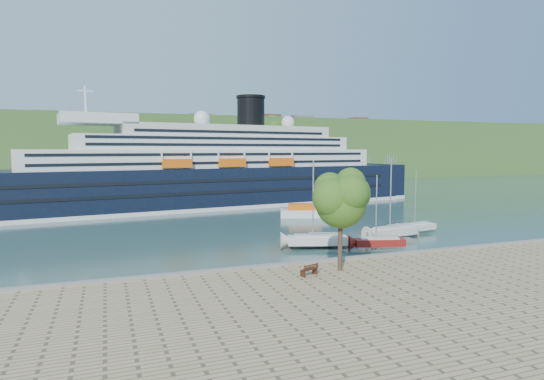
# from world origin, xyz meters

# --- Properties ---
(ground) EXTENTS (400.00, 400.00, 0.00)m
(ground) POSITION_xyz_m (0.00, 0.00, 0.00)
(ground) COLOR #2B4D4A
(ground) RESTS_ON ground
(far_hillside) EXTENTS (400.00, 50.00, 24.00)m
(far_hillside) POSITION_xyz_m (0.00, 145.00, 12.00)
(far_hillside) COLOR #355522
(far_hillside) RESTS_ON ground
(quay_coping) EXTENTS (220.00, 0.50, 0.30)m
(quay_coping) POSITION_xyz_m (0.00, -0.20, 1.15)
(quay_coping) COLOR slate
(quay_coping) RESTS_ON promenade
(cruise_ship) EXTENTS (104.22, 28.78, 23.16)m
(cruise_ship) POSITION_xyz_m (-7.15, 52.99, 11.58)
(cruise_ship) COLOR black
(cruise_ship) RESTS_ON ground
(park_bench) EXTENTS (1.86, 1.24, 1.10)m
(park_bench) POSITION_xyz_m (-9.65, -3.95, 1.55)
(park_bench) COLOR #422013
(park_bench) RESTS_ON promenade
(promenade_tree) EXTENTS (5.94, 5.94, 9.84)m
(promenade_tree) POSITION_xyz_m (-6.36, -3.37, 5.92)
(promenade_tree) COLOR #315F19
(promenade_tree) RESTS_ON promenade
(floating_pontoon) EXTENTS (16.26, 3.90, 0.36)m
(floating_pontoon) POSITION_xyz_m (3.05, 10.33, 0.18)
(floating_pontoon) COLOR slate
(floating_pontoon) RESTS_ON ground
(sailboat_white_near) EXTENTS (8.02, 4.47, 9.99)m
(sailboat_white_near) POSITION_xyz_m (-2.41, 9.37, 4.99)
(sailboat_white_near) COLOR silver
(sailboat_white_near) RESTS_ON ground
(sailboat_red) EXTENTS (6.72, 3.41, 8.36)m
(sailboat_red) POSITION_xyz_m (4.33, 6.60, 4.18)
(sailboat_red) COLOR maroon
(sailboat_red) RESTS_ON ground
(sailboat_white_far) EXTENTS (8.12, 3.40, 10.17)m
(sailboat_white_far) POSITION_xyz_m (9.38, 11.15, 5.08)
(sailboat_white_far) COLOR silver
(sailboat_white_far) RESTS_ON ground
(tender_launch) EXTENTS (8.92, 5.56, 2.33)m
(tender_launch) POSITION_xyz_m (6.59, 33.04, 1.17)
(tender_launch) COLOR orange
(tender_launch) RESTS_ON ground
(sailboat_extra) EXTENTS (6.84, 2.98, 8.54)m
(sailboat_extra) POSITION_xyz_m (15.12, 13.66, 4.27)
(sailboat_extra) COLOR silver
(sailboat_extra) RESTS_ON ground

